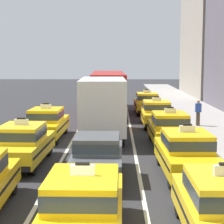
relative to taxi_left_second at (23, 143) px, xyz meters
name	(u,v)px	position (x,y,z in m)	size (l,w,h in m)	color
lane_stripe_left_center	(83,121)	(1.47, 11.57, -0.87)	(0.14, 80.00, 0.01)	silver
lane_stripe_center_right	(129,121)	(4.67, 11.57, -0.87)	(0.14, 80.00, 0.01)	silver
taxi_left_second	(23,143)	(0.00, 0.00, 0.00)	(1.94, 4.61, 1.96)	black
taxi_left_third	(47,123)	(0.02, 5.40, 0.00)	(1.92, 4.60, 1.96)	black
taxi_center_nearest	(83,207)	(3.07, -7.02, 0.00)	(1.87, 4.58, 1.96)	black
sedan_center_second	(97,155)	(3.14, -1.82, -0.03)	(1.82, 4.32, 1.58)	black
box_truck_center_third	(103,105)	(3.07, 5.79, 0.90)	(2.42, 7.01, 3.27)	black
bus_center_fourth	(108,90)	(3.08, 16.58, 0.94)	(2.82, 11.27, 3.22)	black
taxi_right_nearest	(223,207)	(6.32, -7.01, 0.00)	(1.83, 4.56, 1.96)	black
taxi_right_second	(186,152)	(6.39, -1.50, 0.00)	(1.93, 4.60, 1.96)	black
taxi_right_third	(170,128)	(6.45, 3.73, 0.00)	(1.88, 4.58, 1.96)	black
taxi_right_fourth	(156,113)	(6.33, 9.50, 0.00)	(1.82, 4.56, 1.96)	black
taxi_right_fifth	(147,103)	(6.16, 15.67, 0.00)	(1.87, 4.58, 1.96)	black
pedestrian_near_crosswalk	(198,113)	(8.91, 9.01, 0.09)	(0.36, 0.24, 1.61)	#473828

